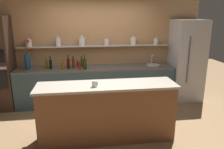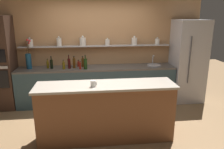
% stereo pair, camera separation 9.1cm
% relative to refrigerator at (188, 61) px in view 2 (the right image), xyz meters
% --- Properties ---
extents(ground_plane, '(12.00, 12.00, 0.00)m').
position_rel_refrigerator_xyz_m(ground_plane, '(-2.22, -1.20, -1.02)').
color(ground_plane, olive).
extents(back_wall_unit, '(5.20, 0.28, 2.60)m').
position_rel_refrigerator_xyz_m(back_wall_unit, '(-2.23, 0.40, 0.28)').
color(back_wall_unit, tan).
rests_on(back_wall_unit, ground_plane).
extents(back_counter_unit, '(3.80, 0.62, 0.92)m').
position_rel_refrigerator_xyz_m(back_counter_unit, '(-2.29, 0.04, -0.56)').
color(back_counter_unit, '#334C56').
rests_on(back_counter_unit, ground_plane).
extents(island_counter, '(2.38, 0.61, 1.02)m').
position_rel_refrigerator_xyz_m(island_counter, '(-2.22, -1.62, -0.51)').
color(island_counter, brown).
rests_on(island_counter, ground_plane).
extents(refrigerator, '(0.75, 0.73, 2.04)m').
position_rel_refrigerator_xyz_m(refrigerator, '(0.00, 0.00, 0.00)').
color(refrigerator, '#B7B7BC').
rests_on(refrigerator, ground_plane).
extents(oven_tower, '(0.61, 0.64, 2.14)m').
position_rel_refrigerator_xyz_m(oven_tower, '(-4.52, 0.04, 0.05)').
color(oven_tower, '#3D281E').
rests_on(oven_tower, ground_plane).
extents(flower_vase, '(0.15, 0.13, 0.70)m').
position_rel_refrigerator_xyz_m(flower_vase, '(-3.89, 0.09, 0.11)').
color(flower_vase, navy).
rests_on(flower_vase, back_counter_unit).
extents(sink_fixture, '(0.34, 0.34, 0.25)m').
position_rel_refrigerator_xyz_m(sink_fixture, '(-0.86, 0.05, -0.08)').
color(sink_fixture, '#B7B7BC').
rests_on(sink_fixture, back_counter_unit).
extents(bottle_oil_0, '(0.06, 0.06, 0.22)m').
position_rel_refrigerator_xyz_m(bottle_oil_0, '(-3.07, -0.06, -0.01)').
color(bottle_oil_0, brown).
rests_on(bottle_oil_0, back_counter_unit).
extents(bottle_wine_1, '(0.07, 0.07, 0.30)m').
position_rel_refrigerator_xyz_m(bottle_wine_1, '(-3.36, 0.03, 0.01)').
color(bottle_wine_1, black).
rests_on(bottle_wine_1, back_counter_unit).
extents(bottle_sauce_2, '(0.05, 0.05, 0.19)m').
position_rel_refrigerator_xyz_m(bottle_sauce_2, '(-2.69, -0.11, -0.02)').
color(bottle_sauce_2, maroon).
rests_on(bottle_sauce_2, back_counter_unit).
extents(bottle_spirit_3, '(0.07, 0.07, 0.29)m').
position_rel_refrigerator_xyz_m(bottle_spirit_3, '(-2.83, 0.02, 0.02)').
color(bottle_spirit_3, '#4C2D0C').
rests_on(bottle_spirit_3, back_counter_unit).
extents(bottle_sauce_4, '(0.05, 0.05, 0.16)m').
position_rel_refrigerator_xyz_m(bottle_sauce_4, '(-2.74, 0.15, -0.03)').
color(bottle_sauce_4, maroon).
rests_on(bottle_sauce_4, back_counter_unit).
extents(bottle_oil_5, '(0.06, 0.06, 0.22)m').
position_rel_refrigerator_xyz_m(bottle_oil_5, '(-3.46, 0.08, -0.01)').
color(bottle_oil_5, brown).
rests_on(bottle_oil_5, back_counter_unit).
extents(bottle_spirit_6, '(0.06, 0.06, 0.26)m').
position_rel_refrigerator_xyz_m(bottle_spirit_6, '(-2.63, 0.11, 0.01)').
color(bottle_spirit_6, '#4C2D0C').
rests_on(bottle_spirit_6, back_counter_unit).
extents(bottle_wine_7, '(0.07, 0.07, 0.33)m').
position_rel_refrigerator_xyz_m(bottle_wine_7, '(-2.95, -0.01, 0.03)').
color(bottle_wine_7, '#380C0C').
rests_on(bottle_wine_7, back_counter_unit).
extents(bottle_wine_8, '(0.08, 0.08, 0.34)m').
position_rel_refrigerator_xyz_m(bottle_wine_8, '(-2.56, -0.12, 0.03)').
color(bottle_wine_8, '#193814').
rests_on(bottle_wine_8, back_counter_unit).
extents(coffee_mug, '(0.10, 0.08, 0.10)m').
position_rel_refrigerator_xyz_m(coffee_mug, '(-2.44, -1.72, 0.05)').
color(coffee_mug, silver).
rests_on(coffee_mug, island_counter).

